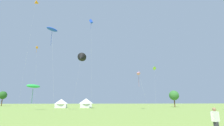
# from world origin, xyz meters

# --- Properties ---
(kite_orange_parafoil) EXTENTS (2.49, 2.69, 22.40)m
(kite_orange_parafoil) POSITION_xyz_m (-24.61, 59.50, 21.91)
(kite_orange_parafoil) COLOR orange
(kite_orange_parafoil) RESTS_ON ground
(kite_green_parafoil) EXTENTS (3.79, 3.76, 6.87)m
(kite_green_parafoil) POSITION_xyz_m (-19.69, 44.37, 6.20)
(kite_green_parafoil) COLOR green
(kite_green_parafoil) RESTS_ON ground
(kite_blue_parafoil) EXTENTS (3.82, 3.25, 20.52)m
(kite_blue_parafoil) POSITION_xyz_m (-14.60, 37.78, 20.02)
(kite_blue_parafoil) COLOR blue
(kite_blue_parafoil) RESTS_ON ground
(kite_blue_box) EXTENTS (1.95, 1.59, 32.94)m
(kite_blue_box) POSITION_xyz_m (-4.76, 55.50, 31.91)
(kite_blue_box) COLOR blue
(kite_blue_box) RESTS_ON ground
(kite_pink_parafoil) EXTENTS (3.18, 3.61, 10.89)m
(kite_pink_parafoil) POSITION_xyz_m (9.72, 44.14, 10.30)
(kite_pink_parafoil) COLOR pink
(kite_pink_parafoil) RESTS_ON ground
(kite_black_delta) EXTENTS (3.53, 3.87, 17.13)m
(kite_black_delta) POSITION_xyz_m (-7.48, 47.30, 15.32)
(kite_black_delta) COLOR black
(kite_black_delta) RESTS_ON ground
(kite_lime_diamond) EXTENTS (1.84, 2.05, 15.65)m
(kite_lime_diamond) POSITION_xyz_m (20.42, 57.58, 14.48)
(kite_lime_diamond) COLOR #99DB2D
(kite_lime_diamond) RESTS_ON ground
(kite_orange_delta) EXTENTS (2.35, 1.99, 38.62)m
(kite_orange_delta) POSITION_xyz_m (-25.12, 54.57, 37.56)
(kite_orange_delta) COLOR orange
(kite_orange_delta) RESTS_ON ground
(person_spectator) EXTENTS (0.57, 0.31, 1.73)m
(person_spectator) POSITION_xyz_m (2.68, 6.42, 0.85)
(person_spectator) COLOR #2D2D33
(person_spectator) RESTS_ON ground
(festival_tent_left) EXTENTS (4.67, 4.67, 3.04)m
(festival_tent_left) POSITION_xyz_m (-14.24, 58.68, 1.68)
(festival_tent_left) COLOR white
(festival_tent_left) RESTS_ON ground
(festival_tent_right) EXTENTS (5.04, 5.04, 3.28)m
(festival_tent_right) POSITION_xyz_m (-5.61, 58.68, 1.81)
(festival_tent_right) COLOR white
(festival_tent_right) RESTS_ON ground
(tree_distant_left) EXTENTS (3.96, 3.96, 6.65)m
(tree_distant_left) POSITION_xyz_m (30.12, 62.27, 4.64)
(tree_distant_left) COLOR brown
(tree_distant_left) RESTS_ON ground
(tree_distant_right) EXTENTS (3.93, 3.93, 7.32)m
(tree_distant_right) POSITION_xyz_m (-47.74, 89.07, 5.32)
(tree_distant_right) COLOR brown
(tree_distant_right) RESTS_ON ground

